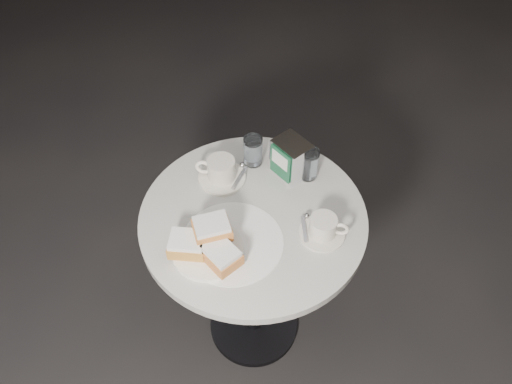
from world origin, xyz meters
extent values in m
plane|color=black|center=(0.00, 0.00, 0.00)|extent=(7.00, 7.00, 0.00)
cylinder|color=black|center=(0.00, 0.00, 0.01)|extent=(0.36, 0.36, 0.03)
cylinder|color=black|center=(0.00, 0.00, 0.36)|extent=(0.07, 0.07, 0.70)
cylinder|color=silver|center=(0.00, 0.00, 0.73)|extent=(0.70, 0.70, 0.03)
cylinder|color=white|center=(-0.01, -0.12, 0.75)|extent=(0.36, 0.36, 0.00)
cylinder|color=white|center=(-0.06, -0.18, 0.75)|extent=(0.22, 0.22, 0.02)
cube|color=#C5883C|center=(-0.10, -0.21, 0.78)|extent=(0.13, 0.11, 0.04)
cube|color=white|center=(-0.10, -0.21, 0.81)|extent=(0.12, 0.10, 0.02)
cube|color=#C77A3D|center=(0.00, -0.20, 0.78)|extent=(0.13, 0.11, 0.04)
cube|color=white|center=(0.00, -0.20, 0.81)|extent=(0.12, 0.10, 0.02)
cube|color=#CF823F|center=(-0.05, -0.15, 0.81)|extent=(0.13, 0.13, 0.04)
cube|color=white|center=(-0.05, -0.15, 0.84)|extent=(0.12, 0.12, 0.02)
cylinder|color=silver|center=(-0.16, 0.09, 0.75)|extent=(0.19, 0.19, 0.01)
cylinder|color=beige|center=(-0.16, 0.09, 0.79)|extent=(0.11, 0.11, 0.07)
cylinder|color=#946E51|center=(-0.16, 0.09, 0.82)|extent=(0.10, 0.10, 0.00)
torus|color=white|center=(-0.21, 0.07, 0.79)|extent=(0.06, 0.03, 0.06)
cube|color=silver|center=(-0.10, 0.11, 0.76)|extent=(0.02, 0.11, 0.00)
sphere|color=silver|center=(-0.12, 0.16, 0.76)|extent=(0.02, 0.02, 0.02)
cylinder|color=beige|center=(0.22, 0.02, 0.75)|extent=(0.17, 0.17, 0.01)
cylinder|color=beige|center=(0.22, 0.02, 0.79)|extent=(0.10, 0.10, 0.06)
cylinder|color=#8A684B|center=(0.22, 0.02, 0.81)|extent=(0.09, 0.09, 0.00)
torus|color=silver|center=(0.27, 0.04, 0.79)|extent=(0.05, 0.02, 0.05)
cube|color=silver|center=(0.16, 0.01, 0.76)|extent=(0.06, 0.09, 0.00)
sphere|color=#ADADB2|center=(0.15, 0.06, 0.76)|extent=(0.02, 0.02, 0.02)
cylinder|color=silver|center=(-0.10, 0.20, 0.80)|extent=(0.07, 0.07, 0.10)
cylinder|color=white|center=(-0.10, 0.20, 0.79)|extent=(0.06, 0.06, 0.09)
cylinder|color=white|center=(0.08, 0.23, 0.80)|extent=(0.08, 0.08, 0.11)
cylinder|color=white|center=(0.08, 0.23, 0.79)|extent=(0.07, 0.07, 0.09)
cube|color=white|center=(0.03, 0.21, 0.81)|extent=(0.14, 0.13, 0.13)
cube|color=#185434|center=(0.01, 0.17, 0.81)|extent=(0.08, 0.04, 0.11)
cube|color=silver|center=(0.01, 0.17, 0.83)|extent=(0.06, 0.03, 0.05)
camera|label=1|loc=(0.43, -0.85, 1.94)|focal=35.00mm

